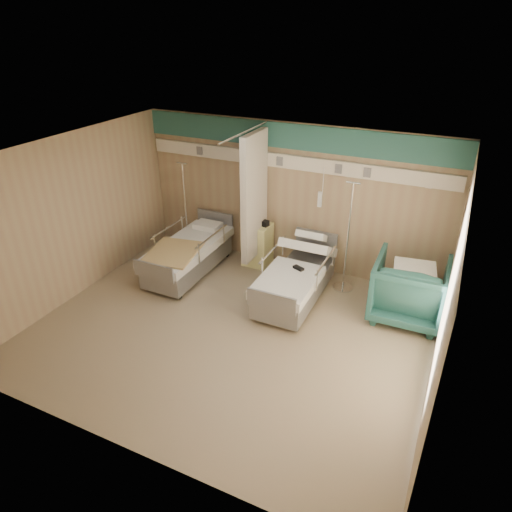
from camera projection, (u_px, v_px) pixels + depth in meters
The scene contains 13 objects.
ground at pixel (231, 330), 7.28m from camera, with size 6.00×5.00×0.00m, color gray.
room_walls at pixel (234, 216), 6.62m from camera, with size 6.04×5.04×2.82m.
bed_right at pixel (296, 283), 7.95m from camera, with size 1.00×2.16×0.63m, color silver, non-canonical shape.
bed_left at pixel (188, 258), 8.77m from camera, with size 1.00×2.16×0.63m, color silver, non-canonical shape.
bedside_cabinet at pixel (258, 244), 9.05m from camera, with size 0.50×0.48×0.85m, color #F2F097.
visitor_armchair at pixel (409, 289), 7.38m from camera, with size 1.13×1.16×1.06m, color #215350.
waffle_blanket at pixel (417, 259), 7.10m from camera, with size 0.64×0.57×0.07m, color white.
iv_stand_right at pixel (345, 268), 8.21m from camera, with size 0.36×0.36×2.04m.
iv_stand_left at pixel (188, 235), 9.50m from camera, with size 0.35×0.35×1.94m.
call_remote at pixel (298, 268), 7.74m from camera, with size 0.19×0.09×0.04m, color black.
tan_blanket at pixel (173, 252), 8.25m from camera, with size 0.84×1.06×0.04m, color tan.
toiletry_bag at pixel (263, 223), 8.79m from camera, with size 0.20×0.13×0.11m, color black.
white_cup at pixel (251, 219), 8.92m from camera, with size 0.09×0.09×0.13m, color white.
Camera 1 is at (2.86, -5.15, 4.45)m, focal length 32.00 mm.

